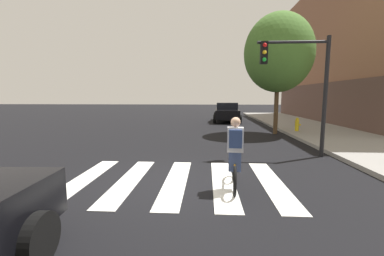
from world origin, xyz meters
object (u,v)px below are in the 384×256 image
object	(u,v)px
cyclist	(235,154)
fire_hydrant	(297,124)
sedan_mid	(227,112)
traffic_light_near	(302,76)
street_tree_near	(278,53)

from	to	relation	value
cyclist	fire_hydrant	size ratio (longest dim) A/B	2.19
sedan_mid	traffic_light_near	world-z (taller)	traffic_light_near
sedan_mid	traffic_light_near	size ratio (longest dim) A/B	1.15
sedan_mid	traffic_light_near	distance (m)	12.64
cyclist	traffic_light_near	world-z (taller)	traffic_light_near
fire_hydrant	street_tree_near	xyz separation A→B (m)	(-1.29, -0.20, 4.02)
sedan_mid	street_tree_near	size ratio (longest dim) A/B	0.72
cyclist	fire_hydrant	distance (m)	10.16
traffic_light_near	fire_hydrant	xyz separation A→B (m)	(1.96, 5.71, -2.33)
sedan_mid	street_tree_near	xyz separation A→B (m)	(2.25, -6.87, 3.70)
traffic_light_near	fire_hydrant	world-z (taller)	traffic_light_near
traffic_light_near	fire_hydrant	distance (m)	6.47
traffic_light_near	street_tree_near	distance (m)	5.80
cyclist	traffic_light_near	bearing A→B (deg)	51.73
cyclist	street_tree_near	size ratio (longest dim) A/B	0.25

